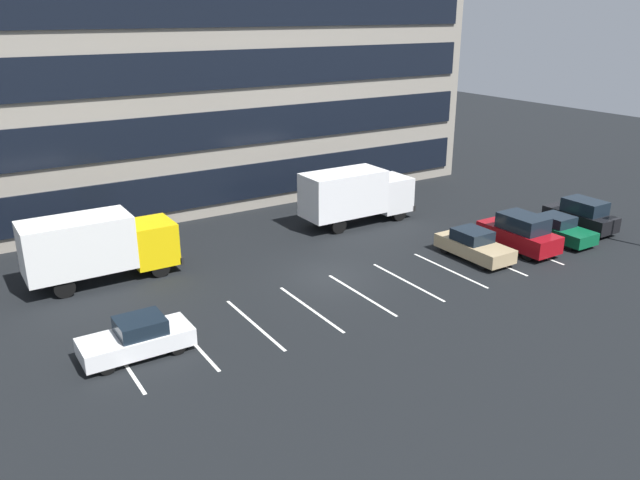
% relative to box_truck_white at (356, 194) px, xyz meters
% --- Properties ---
extents(ground_plane, '(120.00, 120.00, 0.00)m').
position_rel_box_truck_white_xyz_m(ground_plane, '(-5.93, -6.18, -1.92)').
color(ground_plane, black).
extents(office_building, '(39.61, 11.64, 21.60)m').
position_rel_box_truck_white_xyz_m(office_building, '(-5.93, 11.77, 8.88)').
color(office_building, gray).
rests_on(office_building, ground_plane).
extents(lot_markings, '(22.54, 5.40, 0.01)m').
position_rel_box_truck_white_xyz_m(lot_markings, '(-5.93, -8.82, -1.92)').
color(lot_markings, silver).
rests_on(lot_markings, ground_plane).
extents(box_truck_white, '(7.37, 2.44, 3.42)m').
position_rel_box_truck_white_xyz_m(box_truck_white, '(0.00, 0.00, 0.00)').
color(box_truck_white, white).
rests_on(box_truck_white, ground_plane).
extents(box_truck_yellow, '(7.29, 2.41, 3.38)m').
position_rel_box_truck_white_xyz_m(box_truck_yellow, '(-15.80, -0.69, -0.02)').
color(box_truck_yellow, yellow).
rests_on(box_truck_yellow, ground_plane).
extents(suv_black, '(1.80, 4.25, 1.92)m').
position_rel_box_truck_white_xyz_m(suv_black, '(10.83, -8.32, -1.00)').
color(suv_black, black).
rests_on(suv_black, ground_plane).
extents(sedan_forest, '(1.74, 4.16, 1.49)m').
position_rel_box_truck_white_xyz_m(sedan_forest, '(8.03, -8.85, -1.22)').
color(sedan_forest, '#0C5933').
rests_on(sedan_forest, ground_plane).
extents(sedan_white, '(4.24, 1.77, 1.52)m').
position_rel_box_truck_white_xyz_m(sedan_white, '(-16.46, -8.70, -1.21)').
color(sedan_white, white).
rests_on(sedan_white, ground_plane).
extents(suv_maroon, '(1.93, 4.56, 2.06)m').
position_rel_box_truck_white_xyz_m(suv_maroon, '(4.97, -8.68, -0.93)').
color(suv_maroon, maroon).
rests_on(suv_maroon, ground_plane).
extents(sedan_tan, '(1.82, 4.35, 1.56)m').
position_rel_box_truck_white_xyz_m(sedan_tan, '(1.92, -8.25, -1.19)').
color(sedan_tan, tan).
rests_on(sedan_tan, ground_plane).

